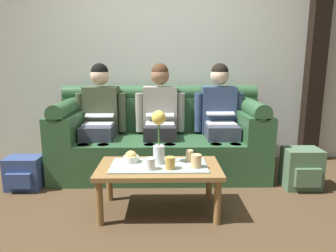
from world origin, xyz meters
TOP-DOWN VIEW (x-y plane):
  - ground_plane at (0.00, 0.00)m, footprint 14.00×14.00m
  - back_wall_patterned at (0.00, 1.70)m, footprint 6.00×0.12m
  - timber_pillar at (1.89, 1.58)m, footprint 0.20×0.20m
  - couch at (0.00, 1.17)m, footprint 2.27×0.88m
  - person_left at (-0.67, 1.17)m, footprint 0.56×0.67m
  - person_middle at (0.00, 1.17)m, footprint 0.56×0.67m
  - person_right at (0.67, 1.17)m, footprint 0.56×0.67m
  - coffee_table at (0.00, 0.19)m, footprint 1.00×0.53m
  - flower_vase at (0.00, 0.23)m, footprint 0.12×0.12m
  - snack_bowl at (-0.23, 0.26)m, footprint 0.13×0.13m
  - cup_near_left at (-0.07, 0.08)m, footprint 0.08×0.08m
  - cup_near_right at (0.30, 0.12)m, footprint 0.08×0.08m
  - cup_far_center at (0.26, 0.28)m, footprint 0.06×0.06m
  - cup_far_left at (0.09, 0.09)m, footprint 0.08×0.08m
  - backpack_left at (-1.34, 0.68)m, footprint 0.33×0.28m
  - backpack_right at (1.41, 0.66)m, footprint 0.35×0.31m

SIDE VIEW (x-z plane):
  - ground_plane at x=0.00m, z-range 0.00..0.00m
  - backpack_left at x=-1.34m, z-range 0.00..0.32m
  - backpack_right at x=1.41m, z-range 0.00..0.40m
  - coffee_table at x=0.00m, z-range 0.14..0.55m
  - couch at x=0.00m, z-range -0.11..0.85m
  - snack_bowl at x=-0.23m, z-range 0.39..0.50m
  - cup_near_left at x=-0.07m, z-range 0.41..0.50m
  - cup_far_center at x=0.26m, z-range 0.41..0.50m
  - cup_far_left at x=0.09m, z-range 0.41..0.51m
  - cup_near_right at x=0.30m, z-range 0.41..0.51m
  - flower_vase at x=0.00m, z-range 0.43..0.87m
  - person_left at x=-0.67m, z-range 0.05..1.27m
  - person_middle at x=0.00m, z-range 0.05..1.27m
  - person_right at x=0.67m, z-range 0.05..1.27m
  - back_wall_patterned at x=0.00m, z-range 0.00..2.90m
  - timber_pillar at x=1.89m, z-range 0.00..2.90m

